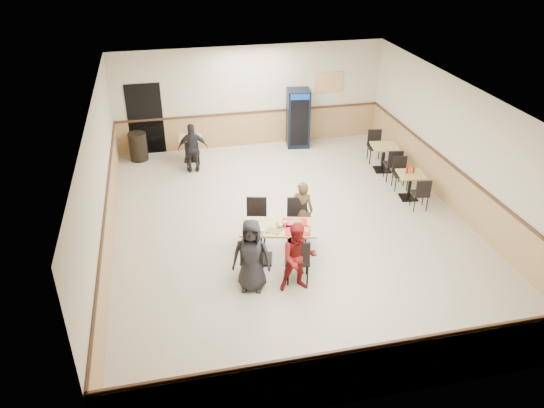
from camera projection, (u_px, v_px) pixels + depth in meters
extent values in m
plane|color=beige|center=(292.00, 226.00, 12.11)|extent=(10.00, 10.00, 0.00)
plane|color=silver|center=(295.00, 99.00, 10.66)|extent=(10.00, 10.00, 0.00)
plane|color=beige|center=(251.00, 97.00, 15.65)|extent=(8.00, 0.00, 8.00)
plane|color=beige|center=(387.00, 320.00, 7.12)|extent=(8.00, 0.00, 8.00)
plane|color=beige|center=(101.00, 185.00, 10.62)|extent=(0.00, 10.00, 10.00)
plane|color=beige|center=(462.00, 151.00, 12.15)|extent=(0.00, 10.00, 10.00)
cube|color=tan|center=(251.00, 129.00, 16.13)|extent=(7.98, 0.03, 1.00)
cube|color=tan|center=(454.00, 189.00, 12.63)|extent=(0.03, 9.98, 1.00)
cube|color=#472B19|center=(251.00, 112.00, 15.86)|extent=(7.98, 0.04, 0.06)
cube|color=black|center=(146.00, 119.00, 15.26)|extent=(1.00, 0.02, 2.10)
cube|color=orange|center=(329.00, 82.00, 15.94)|extent=(0.85, 0.02, 0.60)
cube|color=black|center=(260.00, 259.00, 10.94)|extent=(0.59, 0.59, 0.04)
cylinder|color=black|center=(260.00, 243.00, 10.75)|extent=(0.10, 0.10, 0.74)
cube|color=tan|center=(260.00, 227.00, 10.57)|extent=(0.92, 0.92, 0.04)
cube|color=black|center=(297.00, 259.00, 10.92)|extent=(0.59, 0.59, 0.04)
cylinder|color=black|center=(297.00, 244.00, 10.73)|extent=(0.10, 0.10, 0.74)
cube|color=tan|center=(298.00, 228.00, 10.55)|extent=(0.92, 0.92, 0.04)
imported|color=black|center=(252.00, 256.00, 9.79)|extent=(0.83, 0.66, 1.47)
imported|color=maroon|center=(298.00, 258.00, 9.78)|extent=(0.73, 0.59, 1.42)
imported|color=brown|center=(302.00, 210.00, 11.41)|extent=(0.58, 0.49, 1.34)
imported|color=black|center=(193.00, 148.00, 14.33)|extent=(0.82, 0.37, 1.38)
cube|color=red|center=(298.00, 231.00, 10.39)|extent=(0.56, 0.47, 0.02)
cube|color=red|center=(295.00, 223.00, 10.65)|extent=(0.56, 0.47, 0.02)
cylinder|color=white|center=(254.00, 229.00, 10.44)|extent=(0.25, 0.25, 0.01)
cube|color=#BC7049|center=(254.00, 229.00, 10.44)|extent=(0.30, 0.21, 0.02)
cylinder|color=white|center=(273.00, 231.00, 10.38)|extent=(0.25, 0.25, 0.01)
cube|color=#BC7049|center=(273.00, 231.00, 10.37)|extent=(0.34, 0.30, 0.02)
cylinder|color=white|center=(295.00, 222.00, 10.68)|extent=(0.25, 0.25, 0.01)
cube|color=#BC7049|center=(295.00, 222.00, 10.67)|extent=(0.33, 0.27, 0.02)
cylinder|color=white|center=(303.00, 229.00, 10.44)|extent=(0.25, 0.25, 0.01)
cube|color=#BC7049|center=(303.00, 229.00, 10.43)|extent=(0.34, 0.32, 0.02)
cylinder|color=silver|center=(262.00, 232.00, 10.26)|extent=(0.09, 0.09, 0.11)
cylinder|color=silver|center=(249.00, 221.00, 10.63)|extent=(0.09, 0.09, 0.11)
cylinder|color=silver|center=(251.00, 231.00, 10.30)|extent=(0.09, 0.09, 0.11)
cylinder|color=silver|center=(285.00, 224.00, 10.51)|extent=(0.07, 0.07, 0.12)
ellipsoid|color=silver|center=(280.00, 225.00, 10.50)|extent=(0.16, 0.16, 0.11)
cube|color=black|center=(408.00, 197.00, 13.29)|extent=(0.46, 0.46, 0.04)
cylinder|color=black|center=(410.00, 186.00, 13.13)|extent=(0.08, 0.08, 0.61)
cube|color=tan|center=(411.00, 174.00, 12.98)|extent=(0.72, 0.72, 0.04)
cube|color=black|center=(382.00, 170.00, 14.71)|extent=(0.51, 0.51, 0.04)
cylinder|color=black|center=(383.00, 158.00, 14.54)|extent=(0.09, 0.09, 0.67)
cube|color=tan|center=(385.00, 146.00, 14.38)|extent=(0.79, 0.79, 0.04)
cylinder|color=#AB0C10|center=(407.00, 170.00, 12.95)|extent=(0.06, 0.06, 0.20)
cylinder|color=#C06E19|center=(410.00, 170.00, 12.97)|extent=(0.06, 0.06, 0.17)
cylinder|color=#AB0C10|center=(414.00, 170.00, 12.99)|extent=(0.05, 0.05, 0.14)
cube|color=black|center=(192.00, 159.00, 15.32)|extent=(0.47, 0.47, 0.04)
cylinder|color=black|center=(191.00, 149.00, 15.16)|extent=(0.08, 0.08, 0.63)
cube|color=tan|center=(190.00, 138.00, 15.01)|extent=(0.73, 0.73, 0.04)
cube|color=black|center=(298.00, 118.00, 15.88)|extent=(0.74, 0.73, 1.74)
cube|color=black|center=(299.00, 123.00, 15.61)|extent=(0.53, 0.09, 1.38)
cube|color=navy|center=(300.00, 97.00, 15.21)|extent=(0.55, 0.09, 0.17)
cylinder|color=black|center=(138.00, 147.00, 15.15)|extent=(0.51, 0.51, 0.81)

